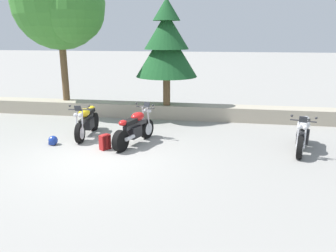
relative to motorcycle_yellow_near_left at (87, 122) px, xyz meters
name	(u,v)px	position (x,y,z in m)	size (l,w,h in m)	color
ground_plane	(100,158)	(1.14, -1.86, -0.49)	(120.00, 120.00, 0.00)	gray
stone_wall	(142,110)	(1.14, 2.94, -0.21)	(36.00, 0.80, 0.55)	#A89E89
motorcycle_yellow_near_left	(87,122)	(0.00, 0.00, 0.00)	(0.67, 2.07, 1.18)	black
motorcycle_red_centre	(135,129)	(1.77, -0.54, 0.00)	(0.93, 2.01, 1.18)	black
motorcycle_silver_far_right	(303,134)	(6.64, -0.34, 0.00)	(0.88, 2.02, 1.18)	black
rider_backpack	(105,141)	(1.03, -1.16, -0.24)	(0.34, 0.35, 0.47)	#A31E1E
rider_helmet	(53,140)	(-0.66, -1.03, -0.35)	(0.28, 0.28, 0.28)	navy
leafy_tree_far_left	(62,5)	(-2.03, 3.01, 3.87)	(3.82, 3.64, 5.71)	brown
pine_tree_mid_left	(167,44)	(2.18, 2.78, 2.40)	(2.35, 2.35, 4.01)	brown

